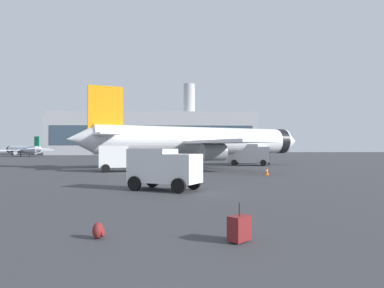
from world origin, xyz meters
name	(u,v)px	position (x,y,z in m)	size (l,w,h in m)	color
airplane_at_gate	(199,141)	(3.10, 45.82, 3.66)	(34.21, 31.38, 10.50)	white
airplane_taxiing	(23,150)	(-46.92, 103.71, 2.07)	(17.28, 15.84, 5.94)	silver
service_truck	(120,157)	(-6.38, 35.33, 1.61)	(5.17, 3.40, 2.90)	white
fuel_truck	(249,154)	(10.62, 47.91, 1.77)	(6.41, 3.93, 3.20)	gray
cargo_van	(164,167)	(-0.84, 18.18, 1.45)	(4.82, 3.91, 2.60)	white
safety_cone_near	(129,165)	(-6.16, 40.68, 0.40)	(0.44, 0.44, 0.82)	#F2590C
safety_cone_mid	(267,171)	(8.67, 29.64, 0.40)	(0.44, 0.44, 0.81)	#F2590C
rolling_suitcase	(239,228)	(1.81, 6.09, 0.39)	(0.74, 0.73, 1.10)	maroon
traveller_backpack	(99,231)	(-2.26, 6.60, 0.23)	(0.36, 0.40, 0.48)	maroon
terminal_building	(154,134)	(-9.19, 132.60, 7.98)	(76.34, 23.99, 27.74)	#B2B2B7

